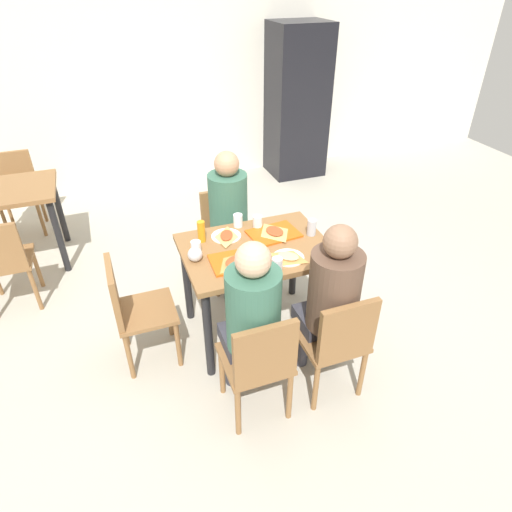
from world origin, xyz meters
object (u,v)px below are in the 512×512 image
Objects in this scene: condiment_bottle at (201,231)px; background_chair_near at (3,260)px; paper_plate_near_edge at (288,258)px; pizza_slice_c at (227,236)px; main_table at (256,261)px; person_in_red at (251,315)px; plastic_cup_d at (258,222)px; soda_can at (312,227)px; foil_bundle at (195,254)px; chair_far_side at (226,231)px; plastic_cup_a at (238,220)px; background_chair_far at (17,187)px; plastic_cup_b at (277,265)px; chair_near_left at (260,361)px; chair_left_end at (132,307)px; plastic_cup_c at (196,248)px; person_far_side at (230,213)px; chair_near_right at (337,339)px; background_table at (6,203)px; drink_fridge at (297,103)px; paper_plate_center at (226,236)px; pizza_slice_d at (288,257)px; tray_red_far at (274,234)px; pizza_slice_a at (234,261)px; tray_red_near at (237,261)px; person_in_brown_jacket at (330,296)px.

background_chair_near is at bearing 153.33° from condiment_bottle.
pizza_slice_c is (-0.32, 0.40, 0.01)m from paper_plate_near_edge.
main_table is 0.68m from person_in_red.
person_in_red is 0.95m from plastic_cup_d.
foil_bundle is at bearing -177.53° from soda_can.
person_in_red is (-0.26, -0.63, 0.08)m from main_table.
chair_far_side is 8.42× the size of plastic_cup_a.
background_chair_near is 1.47m from background_chair_far.
plastic_cup_b is 0.12× the size of background_chair_near.
chair_near_left is 1.00× the size of chair_left_end.
condiment_bottle is (0.08, 0.15, 0.03)m from plastic_cup_c.
plastic_cup_c reaches higher than chair_left_end.
plastic_cup_a is 0.82× the size of soda_can.
foil_bundle is (-0.44, -0.65, 0.09)m from person_far_side.
chair_far_side is 0.56m from plastic_cup_a.
paper_plate_near_edge is 3.29m from background_chair_far.
chair_far_side and background_chair_near have the same top height.
plastic_cup_d is at bearing -20.07° from background_chair_near.
chair_near_right is at bearing -58.42° from condiment_bottle.
main_table is 0.29m from paper_plate_near_edge.
background_table is at bearing 132.38° from plastic_cup_b.
paper_plate_near_edge is at bearing -115.59° from drink_fridge.
paper_plate_center is at bearing -110.63° from person_far_side.
pizza_slice_d is 0.47m from plastic_cup_d.
tray_red_far is at bearing -38.24° from background_table.
plastic_cup_a is (-0.21, 0.21, 0.04)m from tray_red_far.
plastic_cup_a and foil_bundle have the same top height.
paper_plate_center is at bearing 81.45° from pizza_slice_a.
main_table is 0.30m from pizza_slice_a.
soda_can is at bearing -17.67° from paper_plate_center.
plastic_cup_a is 0.05× the size of drink_fridge.
person_in_red reaches higher than pizza_slice_c.
tray_red_near is (0.72, -0.13, 0.30)m from chair_left_end.
drink_fridge is (1.88, 3.48, 0.21)m from person_in_red.
chair_near_left is 0.69m from pizza_slice_a.
soda_can is at bearing 14.78° from pizza_slice_a.
person_in_red reaches higher than condiment_bottle.
tray_red_far is at bearing -117.76° from drink_fridge.
chair_near_right is at bearing -78.83° from pizza_slice_d.
pizza_slice_a is 0.30× the size of background_chair_near.
pizza_slice_c is at bearing 167.54° from tray_red_far.
person_in_brown_jacket reaches higher than background_chair_far.
plastic_cup_a is 2.24m from background_table.
plastic_cup_d is at bearing 12.43° from pizza_slice_c.
tray_red_near reaches higher than background_table.
person_in_brown_jacket is 3.48× the size of tray_red_near.
pizza_slice_d is 0.13× the size of drink_fridge.
plastic_cup_d is at bearing 96.49° from paper_plate_near_edge.
pizza_slice_a is 2.43m from background_table.
pizza_slice_d is at bearing -14.35° from tray_red_near.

